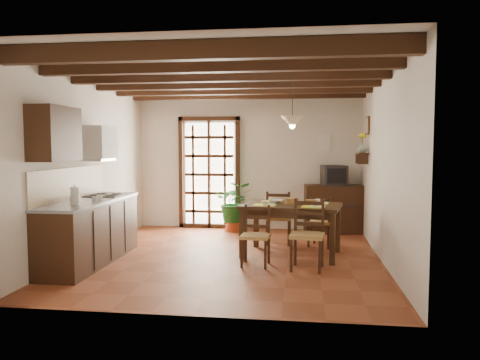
% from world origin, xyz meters
% --- Properties ---
extents(ground_plane, '(5.00, 5.00, 0.00)m').
position_xyz_m(ground_plane, '(0.00, 0.00, 0.00)').
color(ground_plane, brown).
extents(room_shell, '(4.52, 5.02, 2.81)m').
position_xyz_m(room_shell, '(0.00, 0.00, 1.82)').
color(room_shell, silver).
rests_on(room_shell, ground_plane).
extents(ceiling_beams, '(4.50, 4.34, 0.20)m').
position_xyz_m(ceiling_beams, '(0.00, 0.00, 2.69)').
color(ceiling_beams, black).
rests_on(ceiling_beams, room_shell).
extents(french_door, '(1.26, 0.11, 2.32)m').
position_xyz_m(french_door, '(-0.80, 2.45, 1.18)').
color(french_door, white).
rests_on(french_door, ground_plane).
extents(kitchen_counter, '(0.64, 2.25, 1.38)m').
position_xyz_m(kitchen_counter, '(-1.96, -0.60, 0.47)').
color(kitchen_counter, black).
rests_on(kitchen_counter, ground_plane).
extents(upper_cabinet, '(0.35, 0.80, 0.70)m').
position_xyz_m(upper_cabinet, '(-2.08, -1.30, 1.85)').
color(upper_cabinet, black).
rests_on(upper_cabinet, room_shell).
extents(range_hood, '(0.38, 0.60, 0.54)m').
position_xyz_m(range_hood, '(-2.05, -0.05, 1.73)').
color(range_hood, white).
rests_on(range_hood, room_shell).
extents(counter_items, '(0.50, 1.43, 0.25)m').
position_xyz_m(counter_items, '(-1.95, -0.51, 0.96)').
color(counter_items, black).
rests_on(counter_items, kitchen_counter).
extents(dining_table, '(1.61, 1.18, 0.80)m').
position_xyz_m(dining_table, '(0.92, 0.23, 0.69)').
color(dining_table, '#331F10').
rests_on(dining_table, ground_plane).
extents(chair_near_left, '(0.42, 0.40, 0.85)m').
position_xyz_m(chair_near_left, '(0.43, -0.45, 0.27)').
color(chair_near_left, '#AB8648').
rests_on(chair_near_left, ground_plane).
extents(chair_near_right, '(0.50, 0.48, 0.96)m').
position_xyz_m(chair_near_right, '(1.16, -0.57, 0.30)').
color(chair_near_right, '#AB8648').
rests_on(chair_near_right, ground_plane).
extents(chair_far_left, '(0.44, 0.42, 0.92)m').
position_xyz_m(chair_far_left, '(0.69, 1.03, 0.29)').
color(chair_far_left, '#AB8648').
rests_on(chair_far_left, ground_plane).
extents(chair_far_right, '(0.49, 0.48, 0.85)m').
position_xyz_m(chair_far_right, '(1.41, 0.91, 0.27)').
color(chair_far_right, '#AB8648').
rests_on(chair_far_right, ground_plane).
extents(table_setting, '(1.07, 0.71, 0.10)m').
position_xyz_m(table_setting, '(0.92, 0.23, 0.87)').
color(table_setting, '#F4FF28').
rests_on(table_setting, dining_table).
extents(table_bowl, '(0.27, 0.27, 0.05)m').
position_xyz_m(table_bowl, '(0.67, 0.33, 0.82)').
color(table_bowl, white).
rests_on(table_bowl, dining_table).
extents(sideboard, '(1.14, 0.60, 0.93)m').
position_xyz_m(sideboard, '(1.70, 2.23, 0.46)').
color(sideboard, black).
rests_on(sideboard, ground_plane).
extents(crt_tv, '(0.52, 0.49, 0.39)m').
position_xyz_m(crt_tv, '(1.70, 2.22, 1.12)').
color(crt_tv, black).
rests_on(crt_tv, sideboard).
extents(fuse_box, '(0.25, 0.03, 0.32)m').
position_xyz_m(fuse_box, '(1.50, 2.48, 1.75)').
color(fuse_box, white).
rests_on(fuse_box, room_shell).
extents(plant_pot, '(0.38, 0.38, 0.23)m').
position_xyz_m(plant_pot, '(-0.25, 2.16, 0.11)').
color(plant_pot, '#9A3616').
rests_on(plant_pot, ground_plane).
extents(potted_plant, '(2.12, 1.90, 2.09)m').
position_xyz_m(potted_plant, '(-0.25, 2.16, 0.57)').
color(potted_plant, '#144C19').
rests_on(potted_plant, ground_plane).
extents(wall_shelf, '(0.20, 0.42, 0.20)m').
position_xyz_m(wall_shelf, '(2.14, 1.60, 1.51)').
color(wall_shelf, black).
rests_on(wall_shelf, room_shell).
extents(shelf_vase, '(0.15, 0.15, 0.15)m').
position_xyz_m(shelf_vase, '(2.14, 1.60, 1.65)').
color(shelf_vase, '#B2BFB2').
rests_on(shelf_vase, wall_shelf).
extents(shelf_flowers, '(0.14, 0.14, 0.36)m').
position_xyz_m(shelf_flowers, '(2.14, 1.60, 1.86)').
color(shelf_flowers, '#F4FF28').
rests_on(shelf_flowers, shelf_vase).
extents(framed_picture, '(0.03, 0.32, 0.32)m').
position_xyz_m(framed_picture, '(2.22, 1.60, 2.05)').
color(framed_picture, brown).
rests_on(framed_picture, room_shell).
extents(pendant_lamp, '(0.36, 0.36, 0.84)m').
position_xyz_m(pendant_lamp, '(0.92, 0.33, 2.08)').
color(pendant_lamp, black).
rests_on(pendant_lamp, room_shell).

